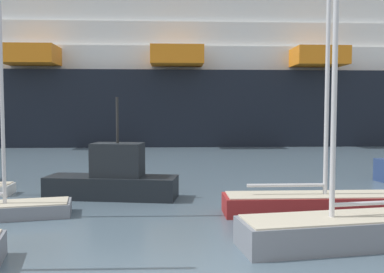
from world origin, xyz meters
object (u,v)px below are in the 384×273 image
at_px(sailboat_0, 347,225).
at_px(sailboat_3, 312,197).
at_px(fishing_boat_1, 114,179).
at_px(cruise_ship, 288,76).

height_order(sailboat_0, sailboat_3, sailboat_3).
distance_m(sailboat_0, sailboat_3, 3.37).
bearing_deg(fishing_boat_1, sailboat_0, -32.79).
height_order(sailboat_0, cruise_ship, cruise_ship).
bearing_deg(fishing_boat_1, sailboat_3, -12.84).
distance_m(sailboat_0, fishing_boat_1, 9.35).
relative_size(sailboat_0, cruise_ship, 0.08).
distance_m(sailboat_3, cruise_ship, 37.49).
height_order(sailboat_0, fishing_boat_1, sailboat_0).
xyz_separation_m(sailboat_3, fishing_boat_1, (-7.19, 2.79, 0.21)).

